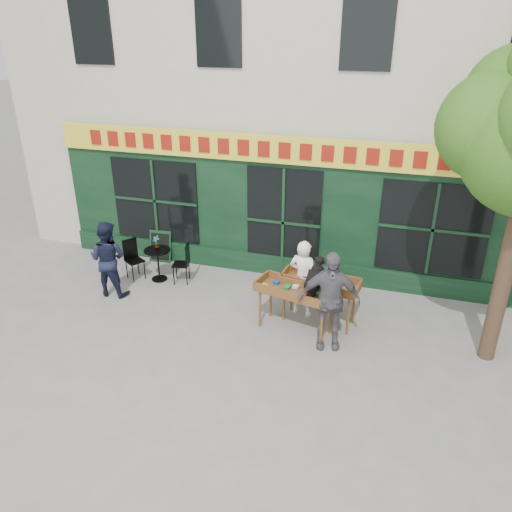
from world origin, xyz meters
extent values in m
plane|color=slate|center=(0.00, 0.00, 0.00)|extent=(80.00, 80.00, 0.00)
cube|color=beige|center=(0.00, 6.00, 5.00)|extent=(14.00, 7.00, 10.00)
cube|color=black|center=(0.00, 2.42, 1.60)|extent=(11.00, 0.16, 3.20)
cube|color=yellow|center=(0.00, 2.30, 3.00)|extent=(11.00, 0.06, 0.60)
cube|color=maroon|center=(0.00, 2.26, 3.00)|extent=(9.60, 0.03, 0.34)
cube|color=black|center=(0.00, 2.32, 0.25)|extent=(11.00, 0.10, 0.50)
cube|color=black|center=(0.00, 2.32, 1.35)|extent=(1.70, 0.05, 2.50)
cube|color=black|center=(-3.20, 2.32, 1.55)|extent=(2.20, 0.05, 2.00)
cube|color=black|center=(3.20, 2.32, 1.55)|extent=(2.20, 0.05, 2.00)
cylinder|color=#382619|center=(4.30, 0.30, 1.80)|extent=(0.28, 0.28, 3.60)
sphere|color=#215012|center=(3.70, 0.50, 4.00)|extent=(1.70, 1.70, 1.70)
cylinder|color=brown|center=(0.13, 0.05, 0.40)|extent=(0.05, 0.05, 0.80)
cylinder|color=brown|center=(1.39, -0.24, 0.40)|extent=(0.05, 0.05, 0.80)
cylinder|color=brown|center=(0.22, 0.48, 0.40)|extent=(0.05, 0.05, 0.80)
cylinder|color=brown|center=(1.49, 0.19, 0.40)|extent=(0.05, 0.05, 0.80)
cube|color=brown|center=(0.81, 0.12, 0.82)|extent=(1.59, 0.90, 0.05)
cube|color=brown|center=(0.74, -0.16, 0.90)|extent=(1.47, 0.37, 0.18)
cube|color=brown|center=(0.87, 0.40, 0.90)|extent=(1.47, 0.37, 0.18)
cube|color=brown|center=(0.81, 0.12, 0.88)|extent=(1.36, 0.68, 0.06)
imported|color=white|center=(0.81, 0.77, 0.81)|extent=(0.66, 0.51, 1.62)
cylinder|color=brown|center=(0.52, 0.43, 0.40)|extent=(0.05, 0.05, 0.80)
cylinder|color=brown|center=(1.81, 0.27, 0.40)|extent=(0.05, 0.05, 0.80)
cylinder|color=brown|center=(0.57, 0.86, 0.40)|extent=(0.05, 0.05, 0.80)
cylinder|color=brown|center=(1.86, 0.71, 0.40)|extent=(0.05, 0.05, 0.80)
cube|color=brown|center=(1.19, 0.57, 0.82)|extent=(1.56, 0.76, 0.05)
cube|color=brown|center=(1.15, 0.28, 0.90)|extent=(1.49, 0.22, 0.18)
cube|color=brown|center=(1.22, 0.85, 0.90)|extent=(1.49, 0.22, 0.18)
cube|color=brown|center=(1.19, 0.57, 0.88)|extent=(1.34, 0.55, 0.06)
imported|color=#515155|center=(1.49, -0.18, 0.95)|extent=(1.19, 0.70, 1.89)
cylinder|color=black|center=(-2.69, 1.26, 0.02)|extent=(0.36, 0.36, 0.03)
cylinder|color=black|center=(-2.69, 1.26, 0.38)|extent=(0.04, 0.04, 0.72)
cylinder|color=black|center=(-2.69, 1.26, 0.75)|extent=(0.60, 0.60, 0.03)
cube|color=black|center=(-3.24, 1.16, 0.45)|extent=(0.50, 0.50, 0.03)
cube|color=black|center=(-3.38, 1.25, 0.70)|extent=(0.22, 0.32, 0.50)
cylinder|color=black|center=(-3.19, 0.95, 0.22)|extent=(0.02, 0.02, 0.44)
cylinder|color=black|center=(-3.03, 1.21, 0.22)|extent=(0.02, 0.02, 0.44)
cylinder|color=black|center=(-3.44, 1.11, 0.22)|extent=(0.02, 0.02, 0.44)
cylinder|color=black|center=(-3.29, 1.37, 0.22)|extent=(0.02, 0.02, 0.44)
cube|color=black|center=(-2.14, 1.31, 0.45)|extent=(0.43, 0.43, 0.03)
cube|color=black|center=(-1.97, 1.35, 0.70)|extent=(0.11, 0.36, 0.50)
cylinder|color=black|center=(-2.32, 1.42, 0.22)|extent=(0.02, 0.02, 0.44)
cylinder|color=black|center=(-2.25, 1.13, 0.22)|extent=(0.02, 0.02, 0.44)
cylinder|color=black|center=(-2.03, 1.49, 0.22)|extent=(0.02, 0.02, 0.44)
cylinder|color=black|center=(-1.96, 1.20, 0.22)|extent=(0.02, 0.02, 0.44)
imported|color=gray|center=(-2.69, 1.26, 0.93)|extent=(0.20, 0.17, 0.34)
imported|color=black|center=(-3.39, 0.36, 0.84)|extent=(0.85, 0.68, 1.69)
cube|color=black|center=(-3.12, 2.20, 0.40)|extent=(0.57, 0.23, 0.79)
cube|color=black|center=(-3.12, 2.18, 0.40)|extent=(0.47, 0.20, 0.65)
camera|label=1|loc=(2.51, -7.97, 5.43)|focal=35.00mm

